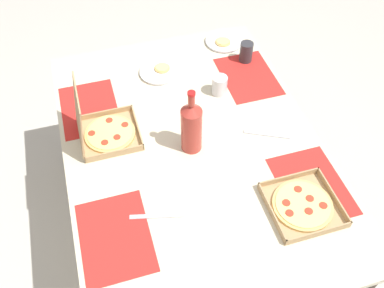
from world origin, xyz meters
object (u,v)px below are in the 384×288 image
at_px(plate_middle, 224,41).
at_px(soda_bottle, 191,126).
at_px(pizza_box_center, 103,130).
at_px(cup_dark, 220,85).
at_px(cup_spare, 246,52).
at_px(pizza_box_edge_far, 302,205).
at_px(plate_near_left, 159,72).

bearing_deg(plate_middle, soda_bottle, 149.97).
xyz_separation_m(pizza_box_center, cup_dark, (0.13, -0.59, 0.00)).
distance_m(plate_middle, cup_dark, 0.41).
bearing_deg(cup_spare, cup_dark, 132.76).
bearing_deg(cup_spare, pizza_box_center, 112.09).
bearing_deg(pizza_box_center, soda_bottle, -115.22).
relative_size(pizza_box_edge_far, plate_middle, 1.31).
distance_m(pizza_box_center, pizza_box_edge_far, 0.90).
relative_size(pizza_box_center, soda_bottle, 0.90).
bearing_deg(pizza_box_edge_far, soda_bottle, 37.97).
relative_size(plate_near_left, soda_bottle, 0.61).
height_order(cup_dark, cup_spare, cup_spare).
height_order(pizza_box_center, cup_spare, pizza_box_center).
relative_size(pizza_box_edge_far, cup_dark, 2.77).
height_order(plate_near_left, cup_spare, cup_spare).
relative_size(cup_dark, cup_spare, 0.90).
bearing_deg(soda_bottle, cup_dark, -38.02).
xyz_separation_m(soda_bottle, cup_spare, (0.49, -0.44, -0.08)).
xyz_separation_m(pizza_box_center, soda_bottle, (-0.17, -0.36, 0.09)).
xyz_separation_m(pizza_box_edge_far, plate_near_left, (0.94, 0.35, -0.00)).
relative_size(pizza_box_center, pizza_box_edge_far, 1.08).
bearing_deg(pizza_box_center, cup_spare, -67.91).
bearing_deg(cup_dark, soda_bottle, 141.98).
bearing_deg(plate_near_left, cup_dark, -132.74).
bearing_deg(pizza_box_edge_far, plate_middle, -3.09).
bearing_deg(cup_spare, plate_near_left, 86.36).
distance_m(plate_middle, cup_spare, 0.19).
height_order(plate_near_left, plate_middle, same).
bearing_deg(soda_bottle, plate_near_left, 1.95).
xyz_separation_m(plate_near_left, cup_dark, (-0.23, -0.25, 0.04)).
xyz_separation_m(pizza_box_edge_far, plate_middle, (1.09, -0.06, -0.00)).
bearing_deg(plate_near_left, pizza_box_center, 136.33).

